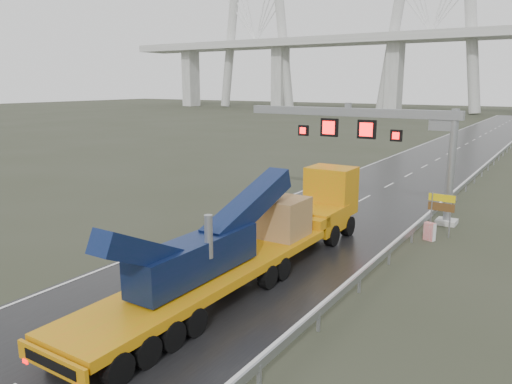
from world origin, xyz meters
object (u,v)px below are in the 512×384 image
Objects in this scene: sign_gantry at (377,131)px; exit_sign_pair at (441,206)px; heavy_haul_truck at (267,231)px; striped_barrier at (430,232)px.

exit_sign_pair is at bearing -30.02° from sign_gantry.
heavy_haul_truck is 11.32m from exit_sign_pair.
heavy_haul_truck is at bearing -93.72° from sign_gantry.
heavy_haul_truck is (-0.82, -12.60, -3.78)m from sign_gantry.
sign_gantry is 8.01m from striped_barrier.
sign_gantry is at bearing 86.66° from heavy_haul_truck.
heavy_haul_truck is at bearing -104.17° from striped_barrier.
sign_gantry reaches higher than striped_barrier.
striped_barrier is at bearing 57.67° from heavy_haul_truck.
sign_gantry is 5.86× the size of exit_sign_pair.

